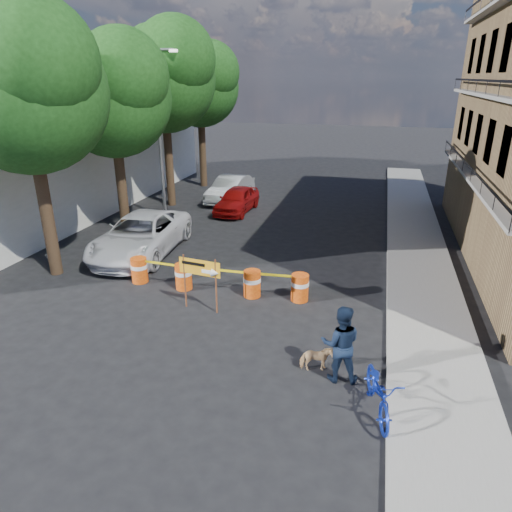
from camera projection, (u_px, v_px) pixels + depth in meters
The scene contains 19 objects.
ground at pixel (211, 324), 13.43m from camera, with size 120.00×120.00×0.00m, color black.
sidewalk_east at pixel (420, 266), 17.29m from camera, with size 2.40×40.00×0.15m, color gray.
white_building at pixel (46, 152), 24.46m from camera, with size 8.00×22.00×6.00m, color silver.
tree_near at pixel (27, 91), 14.52m from camera, with size 5.46×5.20×9.15m.
tree_mid_a at pixel (113, 96), 19.14m from camera, with size 5.25×5.00×8.68m.
tree_mid_b at pixel (164, 78), 23.37m from camera, with size 5.67×5.40×9.62m.
tree_far at pixel (201, 86), 28.05m from camera, with size 5.04×4.80×8.84m.
streetlamp at pixel (160, 130), 21.79m from camera, with size 1.25×0.18×8.00m.
barrel_far_left at pixel (139, 270), 15.99m from camera, with size 0.58×0.58×0.90m.
barrel_mid_left at pixel (184, 276), 15.48m from camera, with size 0.58×0.58×0.90m.
barrel_mid_right at pixel (252, 283), 14.94m from camera, with size 0.58×0.58×0.90m.
barrel_far_right at pixel (300, 287), 14.66m from camera, with size 0.58×0.58×0.90m.
detour_sign at pixel (205, 273), 13.69m from camera, with size 1.37×0.33×1.77m.
pedestrian at pixel (341, 344), 10.64m from camera, with size 0.94×0.73×1.94m, color #111C33.
bicycle at pixel (381, 372), 9.55m from camera, with size 0.70×1.06×2.02m, color #152DAE.
dog at pixel (316, 359), 11.17m from camera, with size 0.36×0.79×0.67m, color #E7BE84.
suv_white at pixel (141, 235), 18.43m from camera, with size 2.65×5.75×1.60m, color white.
sedan_red at pixel (237, 200), 24.26m from camera, with size 1.58×3.93×1.34m, color #960D0C.
sedan_silver at pixel (230, 189), 26.40m from camera, with size 1.51×4.34×1.43m, color silver.
Camera 1 is at (4.35, -11.01, 6.79)m, focal length 32.00 mm.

